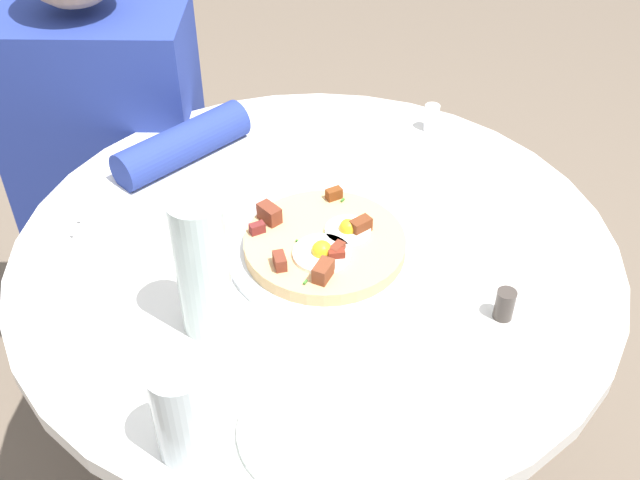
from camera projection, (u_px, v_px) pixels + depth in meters
dining_table at (316, 322)px, 1.32m from camera, size 0.95×0.95×0.74m
person_seated at (120, 198)px, 1.68m from camera, size 0.51×0.45×1.14m
pizza_plate at (325, 253)px, 1.18m from camera, size 0.30×0.30×0.01m
breakfast_pizza at (325, 244)px, 1.16m from camera, size 0.25×0.25×0.05m
bread_plate at (314, 430)px, 0.93m from camera, size 0.19×0.19×0.01m
napkin at (131, 230)px, 1.22m from camera, size 0.18×0.15×0.00m
fork at (133, 221)px, 1.24m from camera, size 0.18×0.02×0.00m
knife at (127, 235)px, 1.21m from camera, size 0.18×0.02×0.00m
water_glass at (182, 412)px, 0.87m from camera, size 0.07×0.07×0.14m
water_bottle at (203, 267)px, 1.00m from camera, size 0.07×0.07×0.21m
salt_shaker at (432, 118)px, 1.44m from camera, size 0.03×0.03×0.05m
pepper_shaker at (505, 304)px, 1.07m from camera, size 0.03×0.03×0.05m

